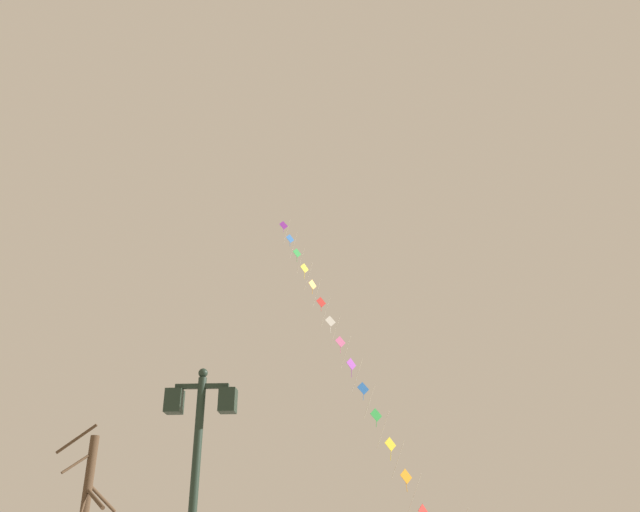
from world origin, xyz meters
TOP-DOWN VIEW (x-y plane):
  - twin_lantern_lamp_post at (-2.84, 8.27)m, footprint 1.19×0.28m
  - kite_train at (-0.89, 23.59)m, footprint 7.15×10.66m

SIDE VIEW (x-z plane):
  - twin_lantern_lamp_post at x=-2.84m, z-range 0.91..5.68m
  - kite_train at x=-0.89m, z-range 0.79..19.10m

